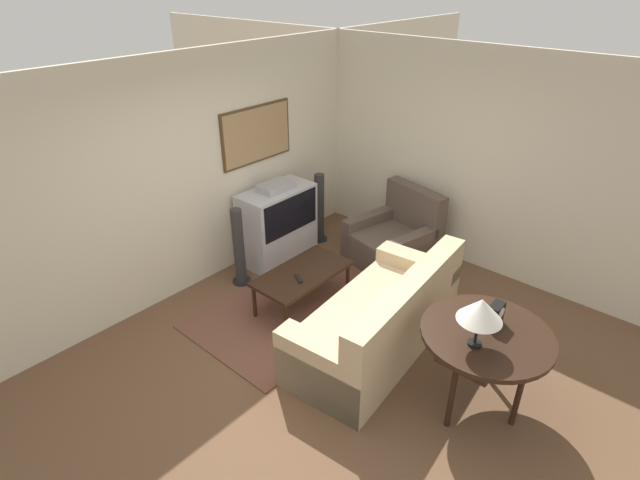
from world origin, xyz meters
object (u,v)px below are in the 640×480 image
object	(u,v)px
speaker_tower_left	(239,249)
console_table	(487,339)
coffee_table	(302,275)
table_lamp	(481,310)
tv	(278,224)
armchair	(395,240)
couch	(380,322)
mantel_clock	(495,314)
speaker_tower_right	(319,210)

from	to	relation	value
speaker_tower_left	console_table	bearing A→B (deg)	-88.34
coffee_table	table_lamp	distance (m)	2.27
tv	console_table	distance (m)	3.20
table_lamp	armchair	bearing A→B (deg)	46.86
armchair	console_table	bearing A→B (deg)	-27.06
console_table	table_lamp	distance (m)	0.46
tv	couch	world-z (taller)	tv
armchair	mantel_clock	bearing A→B (deg)	-24.72
speaker_tower_right	armchair	bearing A→B (deg)	-78.07
couch	speaker_tower_right	bearing A→B (deg)	-129.44
coffee_table	speaker_tower_right	bearing A→B (deg)	34.59
table_lamp	speaker_tower_left	xyz separation A→B (m)	(0.12, 3.04, -0.67)
couch	coffee_table	bearing A→B (deg)	-96.91
console_table	speaker_tower_right	size ratio (longest dim) A/B	1.10
console_table	mantel_clock	bearing A→B (deg)	6.84
couch	speaker_tower_left	xyz separation A→B (m)	(-0.12, 1.98, 0.14)
tv	table_lamp	bearing A→B (deg)	-105.25
table_lamp	tv	bearing A→B (deg)	74.75
tv	armchair	distance (m)	1.54
armchair	speaker_tower_right	xyz separation A→B (m)	(-0.23, 1.11, 0.17)
mantel_clock	coffee_table	bearing A→B (deg)	92.21
console_table	table_lamp	xyz separation A→B (m)	(-0.21, 0.02, 0.41)
tv	table_lamp	xyz separation A→B (m)	(-0.85, -3.11, 0.63)
console_table	speaker_tower_left	bearing A→B (deg)	91.66
speaker_tower_left	table_lamp	bearing A→B (deg)	-92.31
speaker_tower_right	couch	bearing A→B (deg)	-123.92
armchair	speaker_tower_left	world-z (taller)	speaker_tower_left
tv	speaker_tower_left	world-z (taller)	tv
console_table	speaker_tower_right	xyz separation A→B (m)	(1.36, 3.05, -0.26)
armchair	mantel_clock	xyz separation A→B (m)	(-1.46, -1.93, 0.60)
console_table	speaker_tower_left	distance (m)	3.07
table_lamp	mantel_clock	world-z (taller)	table_lamp
table_lamp	speaker_tower_right	xyz separation A→B (m)	(1.57, 3.04, -0.67)
table_lamp	speaker_tower_left	distance (m)	3.11
mantel_clock	speaker_tower_left	bearing A→B (deg)	94.33
armchair	speaker_tower_right	world-z (taller)	speaker_tower_right
speaker_tower_left	armchair	bearing A→B (deg)	-33.29
armchair	couch	bearing A→B (deg)	-48.57
armchair	coffee_table	bearing A→B (deg)	-85.38
coffee_table	speaker_tower_right	size ratio (longest dim) A/B	1.13
console_table	speaker_tower_right	world-z (taller)	speaker_tower_right
couch	console_table	bearing A→B (deg)	82.74
mantel_clock	speaker_tower_right	size ratio (longest dim) A/B	0.20
console_table	table_lamp	bearing A→B (deg)	175.16
console_table	speaker_tower_left	xyz separation A→B (m)	(-0.09, 3.05, -0.26)
couch	mantel_clock	xyz separation A→B (m)	(0.11, -1.06, 0.57)
console_table	mantel_clock	xyz separation A→B (m)	(0.14, 0.02, 0.17)
couch	mantel_clock	distance (m)	1.20
coffee_table	console_table	world-z (taller)	console_table
couch	mantel_clock	size ratio (longest dim) A/B	10.73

